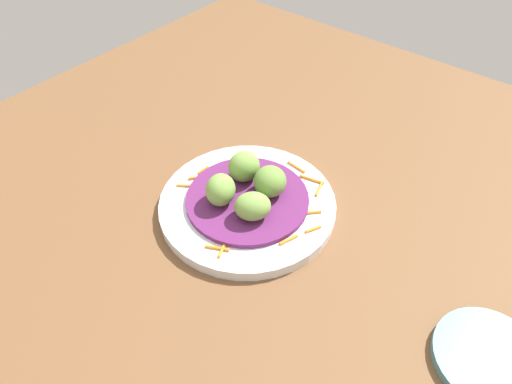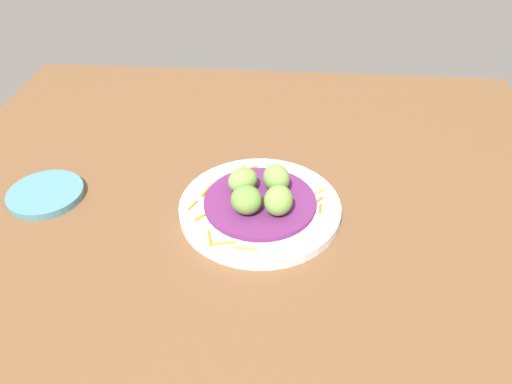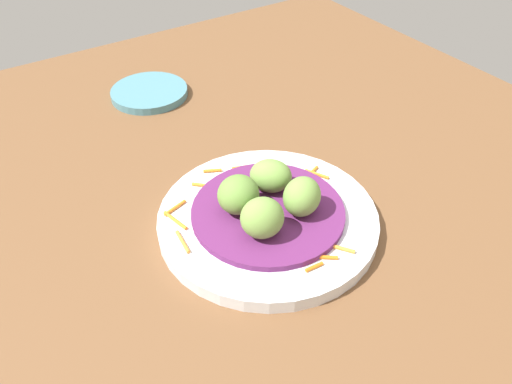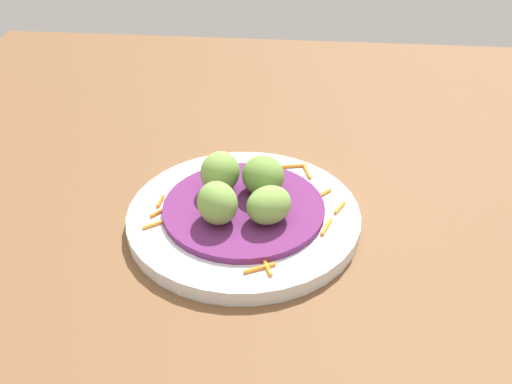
# 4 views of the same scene
# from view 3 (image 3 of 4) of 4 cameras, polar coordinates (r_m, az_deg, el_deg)

# --- Properties ---
(table_surface) EXTENTS (1.10, 1.10, 0.02)m
(table_surface) POSITION_cam_3_polar(r_m,az_deg,el_deg) (0.60, -1.84, -4.29)
(table_surface) COLOR brown
(table_surface) RESTS_ON ground
(main_plate) EXTENTS (0.25, 0.25, 0.02)m
(main_plate) POSITION_cam_3_polar(r_m,az_deg,el_deg) (0.59, 1.31, -3.05)
(main_plate) COLOR silver
(main_plate) RESTS_ON table_surface
(cabbage_bed) EXTENTS (0.17, 0.17, 0.01)m
(cabbage_bed) POSITION_cam_3_polar(r_m,az_deg,el_deg) (0.58, 1.33, -2.19)
(cabbage_bed) COLOR #60235B
(cabbage_bed) RESTS_ON main_plate
(carrot_garnish) EXTENTS (0.20, 0.21, 0.00)m
(carrot_garnish) POSITION_cam_3_polar(r_m,az_deg,el_deg) (0.59, -0.86, -1.73)
(carrot_garnish) COLOR orange
(carrot_garnish) RESTS_ON main_plate
(guac_scoop_left) EXTENTS (0.06, 0.06, 0.04)m
(guac_scoop_left) POSITION_cam_3_polar(r_m,az_deg,el_deg) (0.57, -2.32, -0.07)
(guac_scoop_left) COLOR olive
(guac_scoop_left) RESTS_ON cabbage_bed
(guac_scoop_center) EXTENTS (0.06, 0.06, 0.05)m
(guac_scoop_center) POSITION_cam_3_polar(r_m,az_deg,el_deg) (0.54, 1.06, -2.70)
(guac_scoop_center) COLOR #759E47
(guac_scoop_center) RESTS_ON cabbage_bed
(guac_scoop_right) EXTENTS (0.06, 0.06, 0.04)m
(guac_scoop_right) POSITION_cam_3_polar(r_m,az_deg,el_deg) (0.56, 5.08, -0.49)
(guac_scoop_right) COLOR #759E47
(guac_scoop_right) RESTS_ON cabbage_bed
(guac_scoop_back) EXTENTS (0.06, 0.06, 0.04)m
(guac_scoop_back) POSITION_cam_3_polar(r_m,az_deg,el_deg) (0.59, 1.64, 1.80)
(guac_scoop_back) COLOR #759E47
(guac_scoop_back) RESTS_ON cabbage_bed
(side_plate_small) EXTENTS (0.12, 0.12, 0.01)m
(side_plate_small) POSITION_cam_3_polar(r_m,az_deg,el_deg) (0.85, -11.67, 10.69)
(side_plate_small) COLOR teal
(side_plate_small) RESTS_ON table_surface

